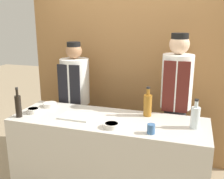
# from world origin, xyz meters

# --- Properties ---
(cabinet_wall) EXTENTS (2.78, 0.18, 2.40)m
(cabinet_wall) POSITION_xyz_m (0.00, 1.02, 1.20)
(cabinet_wall) COLOR olive
(cabinet_wall) RESTS_ON ground_plane
(counter) EXTENTS (2.03, 0.69, 0.91)m
(counter) POSITION_xyz_m (0.00, 0.00, 0.45)
(counter) COLOR beige
(counter) RESTS_ON ground_plane
(sauce_bowl_orange) EXTENTS (0.16, 0.16, 0.05)m
(sauce_bowl_orange) POSITION_xyz_m (-0.78, 0.17, 0.93)
(sauce_bowl_orange) COLOR silver
(sauce_bowl_orange) RESTS_ON counter
(sauce_bowl_brown) EXTENTS (0.15, 0.15, 0.04)m
(sauce_bowl_brown) POSITION_xyz_m (0.10, -0.20, 0.93)
(sauce_bowl_brown) COLOR silver
(sauce_bowl_brown) RESTS_ON counter
(sauce_bowl_red) EXTENTS (0.14, 0.14, 0.05)m
(sauce_bowl_red) POSITION_xyz_m (-0.84, -0.07, 0.93)
(sauce_bowl_red) COLOR silver
(sauce_bowl_red) RESTS_ON counter
(cutting_board) EXTENTS (0.33, 0.22, 0.02)m
(cutting_board) POSITION_xyz_m (-0.33, -0.06, 0.92)
(cutting_board) COLOR white
(cutting_board) RESTS_ON counter
(bottle_soy) EXTENTS (0.06, 0.06, 0.32)m
(bottle_soy) POSITION_xyz_m (-0.92, -0.22, 1.03)
(bottle_soy) COLOR black
(bottle_soy) RESTS_ON counter
(bottle_clear) EXTENTS (0.09, 0.09, 0.29)m
(bottle_clear) POSITION_xyz_m (0.86, 0.02, 1.02)
(bottle_clear) COLOR silver
(bottle_clear) RESTS_ON counter
(bottle_amber) EXTENTS (0.09, 0.09, 0.32)m
(bottle_amber) POSITION_xyz_m (0.37, 0.21, 1.03)
(bottle_amber) COLOR #9E661E
(bottle_amber) RESTS_ON counter
(cup_blue) EXTENTS (0.07, 0.07, 0.09)m
(cup_blue) POSITION_xyz_m (0.48, -0.22, 0.95)
(cup_blue) COLOR #386093
(cup_blue) RESTS_ON counter
(chef_left) EXTENTS (0.37, 0.37, 1.63)m
(chef_left) POSITION_xyz_m (-0.64, 0.57, 0.88)
(chef_left) COLOR #28282D
(chef_left) RESTS_ON ground_plane
(chef_right) EXTENTS (0.35, 0.35, 1.76)m
(chef_right) POSITION_xyz_m (0.64, 0.57, 0.96)
(chef_right) COLOR #28282D
(chef_right) RESTS_ON ground_plane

